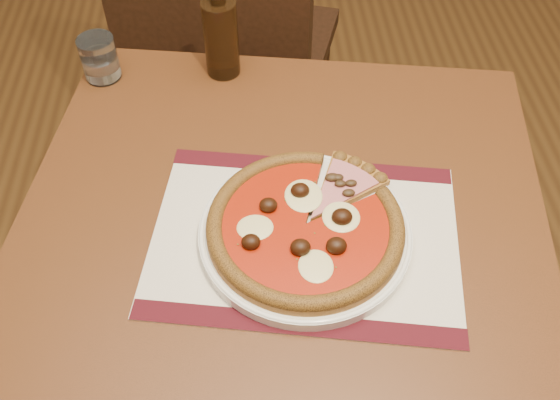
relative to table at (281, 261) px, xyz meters
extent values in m
cube|color=brown|center=(0.00, 0.00, 0.08)|extent=(0.91, 0.91, 0.04)
cylinder|color=brown|center=(-0.29, 0.40, -0.29)|extent=(0.05, 0.05, 0.71)
cylinder|color=brown|center=(0.40, 0.29, -0.29)|extent=(0.05, 0.05, 0.71)
cube|color=black|center=(-0.06, 0.80, -0.18)|extent=(0.58, 0.58, 0.04)
cylinder|color=black|center=(0.18, 0.93, -0.42)|extent=(0.04, 0.04, 0.45)
cylinder|color=black|center=(-0.19, 1.05, -0.42)|extent=(0.04, 0.04, 0.45)
cylinder|color=black|center=(0.07, 0.56, -0.42)|extent=(0.04, 0.04, 0.45)
cylinder|color=black|center=(-0.31, 0.67, -0.42)|extent=(0.04, 0.04, 0.45)
cube|color=black|center=(-0.12, 0.60, 0.09)|extent=(0.45, 0.18, 0.48)
cube|color=beige|center=(0.03, -0.03, 0.10)|extent=(0.49, 0.39, 0.00)
cylinder|color=white|center=(0.03, -0.03, 0.11)|extent=(0.31, 0.31, 0.02)
cylinder|color=#A26527|center=(0.03, -0.03, 0.13)|extent=(0.29, 0.29, 0.01)
torus|color=#8D5A1E|center=(0.03, -0.03, 0.13)|extent=(0.29, 0.29, 0.02)
cylinder|color=#9E2007|center=(0.03, -0.03, 0.13)|extent=(0.24, 0.24, 0.00)
ellipsoid|color=beige|center=(0.04, 0.02, 0.14)|extent=(0.05, 0.04, 0.01)
ellipsoid|color=beige|center=(-0.05, -0.03, 0.14)|extent=(0.05, 0.04, 0.01)
ellipsoid|color=beige|center=(0.04, -0.08, 0.14)|extent=(0.05, 0.04, 0.01)
ellipsoid|color=beige|center=(0.11, -0.02, 0.14)|extent=(0.05, 0.04, 0.01)
ellipsoid|color=black|center=(0.03, 0.03, 0.15)|extent=(0.03, 0.02, 0.02)
ellipsoid|color=black|center=(-0.04, 0.02, 0.15)|extent=(0.03, 0.02, 0.02)
ellipsoid|color=black|center=(-0.02, -0.05, 0.15)|extent=(0.03, 0.02, 0.02)
ellipsoid|color=black|center=(0.01, -0.12, 0.15)|extent=(0.03, 0.02, 0.02)
ellipsoid|color=black|center=(0.07, -0.08, 0.15)|extent=(0.03, 0.02, 0.02)
ellipsoid|color=black|center=(0.12, -0.02, 0.15)|extent=(0.03, 0.02, 0.02)
ellipsoid|color=#342313|center=(0.08, 0.01, 0.14)|extent=(0.02, 0.01, 0.01)
ellipsoid|color=#342313|center=(0.11, 0.04, 0.14)|extent=(0.02, 0.01, 0.01)
ellipsoid|color=#342313|center=(0.07, 0.02, 0.14)|extent=(0.02, 0.01, 0.01)
ellipsoid|color=#342313|center=(0.09, 0.05, 0.14)|extent=(0.02, 0.01, 0.01)
ellipsoid|color=#342313|center=(0.07, 0.02, 0.14)|extent=(0.02, 0.01, 0.01)
cylinder|color=white|center=(-0.31, 0.37, 0.14)|extent=(0.07, 0.07, 0.08)
cylinder|color=black|center=(-0.08, 0.37, 0.17)|extent=(0.06, 0.06, 0.15)
camera|label=1|loc=(-0.04, -0.57, 0.84)|focal=40.00mm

